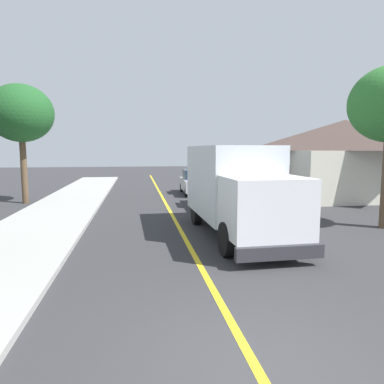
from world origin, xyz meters
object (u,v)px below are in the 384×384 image
at_px(parked_van_across, 269,193).
at_px(stop_sign, 265,176).
at_px(street_tree_down_block, 21,114).
at_px(box_truck, 236,186).
at_px(parked_car_near, 213,192).
at_px(parked_car_mid, 195,182).
at_px(house_across_street, 344,156).

distance_m(parked_van_across, stop_sign, 2.19).
relative_size(parked_van_across, street_tree_down_block, 0.66).
relative_size(box_truck, street_tree_down_block, 1.08).
bearing_deg(street_tree_down_block, parked_car_near, -15.76).
distance_m(box_truck, parked_car_near, 6.25).
distance_m(parked_car_near, street_tree_down_block, 11.57).
xyz_separation_m(stop_sign, street_tree_down_block, (-12.26, 5.54, 3.19)).
height_order(parked_car_mid, parked_van_across, same).
height_order(house_across_street, street_tree_down_block, street_tree_down_block).
bearing_deg(parked_car_near, stop_sign, -53.90).
height_order(box_truck, parked_car_near, box_truck).
relative_size(parked_van_across, stop_sign, 1.67).
xyz_separation_m(stop_sign, house_across_street, (7.55, 5.74, 0.75)).
relative_size(stop_sign, street_tree_down_block, 0.40).
bearing_deg(house_across_street, parked_car_near, -161.76).
bearing_deg(box_truck, parked_car_mid, 87.57).
bearing_deg(parked_van_across, box_truck, -122.27).
xyz_separation_m(box_truck, parked_van_across, (3.30, 5.23, -0.97)).
height_order(parked_van_across, house_across_street, house_across_street).
distance_m(box_truck, house_across_street, 13.64).
relative_size(parked_car_mid, street_tree_down_block, 0.67).
distance_m(stop_sign, house_across_street, 9.51).
distance_m(parked_car_mid, house_across_street, 9.99).
bearing_deg(house_across_street, parked_van_across, -148.85).
bearing_deg(parked_car_near, parked_van_across, -18.19).
bearing_deg(stop_sign, house_across_street, 37.25).
bearing_deg(box_truck, parked_car_near, 85.20).
distance_m(parked_car_near, stop_sign, 3.41).
relative_size(box_truck, parked_car_mid, 1.63).
xyz_separation_m(box_truck, parked_car_mid, (0.50, 11.87, -0.97)).
distance_m(parked_car_mid, parked_van_across, 7.20).
bearing_deg(stop_sign, street_tree_down_block, 155.68).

